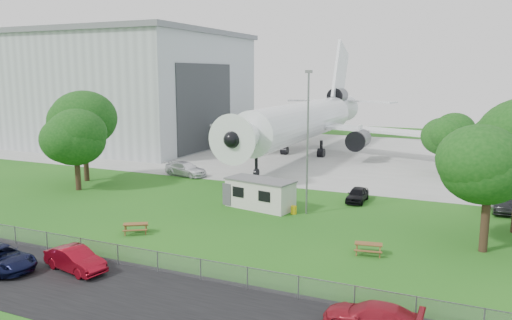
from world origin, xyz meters
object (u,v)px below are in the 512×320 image
at_px(airliner, 305,119).
at_px(car_centre_sedan, 75,260).
at_px(hangar, 108,88).
at_px(site_cabin, 260,194).
at_px(picnic_east, 368,254).
at_px(picnic_west, 136,233).

distance_m(airliner, car_centre_sedan, 47.54).
bearing_deg(hangar, site_cabin, -35.35).
height_order(hangar, car_centre_sedan, hangar).
bearing_deg(hangar, picnic_east, -35.14).
xyz_separation_m(hangar, car_centre_sedan, (37.34, -47.44, -8.68)).
bearing_deg(site_cabin, airliner, 101.19).
bearing_deg(car_centre_sedan, airliner, 13.17).
bearing_deg(picnic_east, car_centre_sedan, -156.54).
distance_m(site_cabin, picnic_west, 11.90).
bearing_deg(picnic_west, picnic_east, -23.34).
xyz_separation_m(hangar, airliner, (35.97, -0.14, -4.14)).
bearing_deg(picnic_east, airliner, 105.18).
relative_size(hangar, airliner, 0.90).
distance_m(site_cabin, car_centre_sedan, 18.35).
bearing_deg(airliner, picnic_west, -89.77).
relative_size(airliner, site_cabin, 6.87).
distance_m(picnic_west, picnic_east, 17.09).
height_order(airliner, site_cabin, airliner).
bearing_deg(site_cabin, car_centre_sedan, -104.11).
relative_size(site_cabin, picnic_west, 3.86).
xyz_separation_m(airliner, picnic_west, (0.16, -39.89, -5.27)).
relative_size(picnic_west, picnic_east, 1.00).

